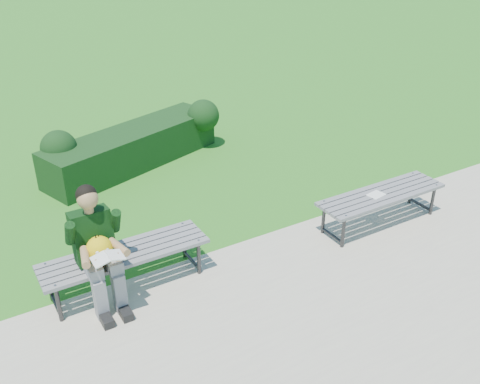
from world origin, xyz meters
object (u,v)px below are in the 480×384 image
Objects in this scene: bench_left at (125,256)px; hedge at (134,144)px; bench_right at (381,197)px; seated_boy at (97,245)px; paper_sheet at (376,195)px.

hedge is at bearing 67.61° from bench_left.
bench_right is at bearing -7.20° from bench_left.
seated_boy is 5.41× the size of paper_sheet.
paper_sheet is (3.51, -0.32, -0.24)m from seated_boy.
paper_sheet is (1.97, -3.44, 0.12)m from hedge.
seated_boy is (-3.61, 0.32, 0.30)m from bench_right.
bench_left is at bearing 18.05° from seated_boy.
hedge is 2.47× the size of seated_boy.
bench_left is 1.00× the size of bench_right.
seated_boy is (-1.54, -3.12, 0.36)m from hedge.
bench_left is at bearing 172.58° from paper_sheet.
hedge is 13.33× the size of paper_sheet.
bench_left is 3.34m from bench_right.
hedge is 3.27m from bench_left.
bench_right is (2.07, -3.44, 0.07)m from hedge.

